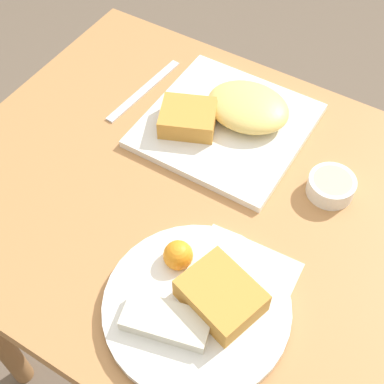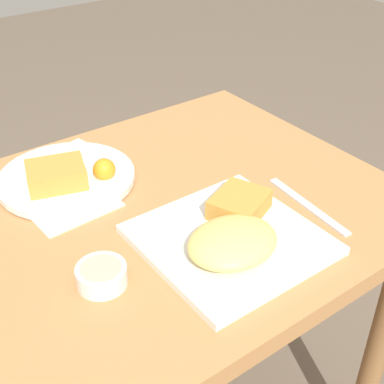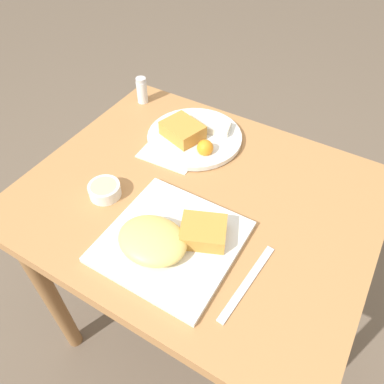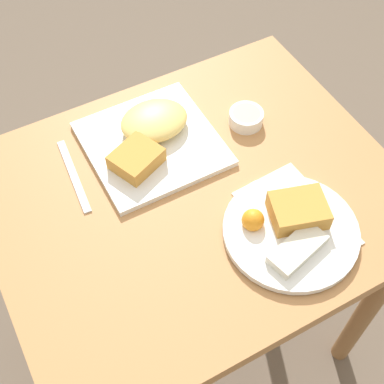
{
  "view_description": "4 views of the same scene",
  "coord_description": "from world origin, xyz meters",
  "px_view_note": "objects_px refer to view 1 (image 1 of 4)",
  "views": [
    {
      "loc": [
        -0.28,
        0.45,
        1.44
      ],
      "look_at": [
        -0.02,
        0.03,
        0.78
      ],
      "focal_mm": 50.0,
      "sensor_mm": 36.0,
      "label": 1
    },
    {
      "loc": [
        -0.43,
        -0.67,
        1.31
      ],
      "look_at": [
        0.04,
        -0.03,
        0.77
      ],
      "focal_mm": 50.0,
      "sensor_mm": 36.0,
      "label": 2
    },
    {
      "loc": [
        0.3,
        -0.54,
        1.41
      ],
      "look_at": [
        0.01,
        -0.04,
        0.79
      ],
      "focal_mm": 35.0,
      "sensor_mm": 36.0,
      "label": 3
    },
    {
      "loc": [
        0.31,
        0.56,
        1.63
      ],
      "look_at": [
        0.01,
        0.01,
        0.77
      ],
      "focal_mm": 50.0,
      "sensor_mm": 36.0,
      "label": 4
    }
  ],
  "objects_px": {
    "plate_oval_far": "(199,302)",
    "butter_knife": "(144,90)",
    "plate_square_near": "(229,117)",
    "sauce_ramekin": "(331,186)"
  },
  "relations": [
    {
      "from": "plate_oval_far",
      "to": "sauce_ramekin",
      "type": "bearing_deg",
      "value": -105.14
    },
    {
      "from": "plate_square_near",
      "to": "butter_knife",
      "type": "relative_size",
      "value": 1.35
    },
    {
      "from": "sauce_ramekin",
      "to": "butter_knife",
      "type": "bearing_deg",
      "value": -6.14
    },
    {
      "from": "plate_square_near",
      "to": "butter_knife",
      "type": "height_order",
      "value": "plate_square_near"
    },
    {
      "from": "plate_square_near",
      "to": "plate_oval_far",
      "type": "distance_m",
      "value": 0.36
    },
    {
      "from": "plate_oval_far",
      "to": "butter_knife",
      "type": "relative_size",
      "value": 1.29
    },
    {
      "from": "plate_oval_far",
      "to": "butter_knife",
      "type": "distance_m",
      "value": 0.46
    },
    {
      "from": "sauce_ramekin",
      "to": "plate_square_near",
      "type": "bearing_deg",
      "value": -12.2
    },
    {
      "from": "plate_square_near",
      "to": "plate_oval_far",
      "type": "relative_size",
      "value": 1.04
    },
    {
      "from": "plate_oval_far",
      "to": "sauce_ramekin",
      "type": "height_order",
      "value": "plate_oval_far"
    }
  ]
}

